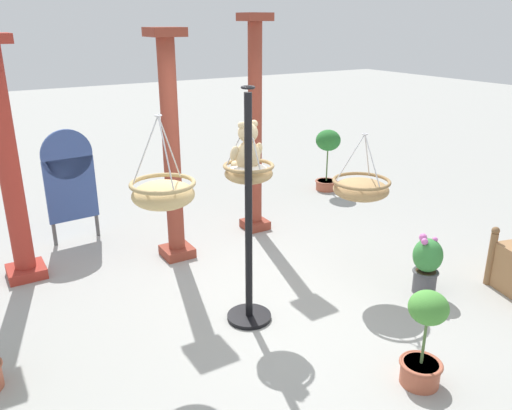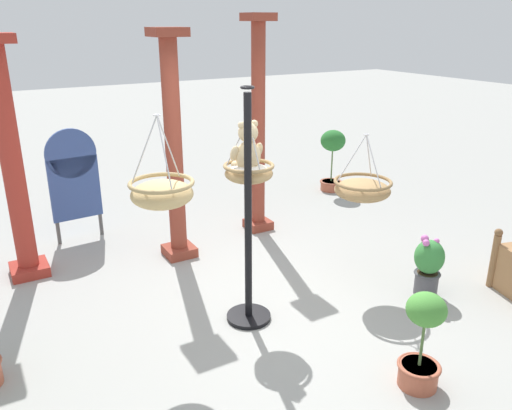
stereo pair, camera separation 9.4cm
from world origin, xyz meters
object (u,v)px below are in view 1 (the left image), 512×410
Objects in this scene: teddy_bear at (247,150)px; potted_plant_small_succulent at (424,340)px; greenhouse_pillar_far_back at (9,169)px; potted_plant_bushy_green at (328,154)px; display_sign_board at (70,177)px; greenhouse_pillar_right at (255,132)px; display_pole_central at (249,256)px; hanging_basket_with_teddy at (249,172)px; hanging_basket_left_high at (163,193)px; greenhouse_pillar_left at (172,154)px; hanging_basket_right_low at (361,188)px; potted_plant_flowering_red at (427,263)px.

teddy_bear reaches higher than potted_plant_small_succulent.
greenhouse_pillar_far_back is 2.53× the size of potted_plant_bushy_green.
greenhouse_pillar_right is at bearing -21.29° from display_sign_board.
teddy_bear is at bearing 106.72° from potted_plant_small_succulent.
hanging_basket_with_teddy is at bearing 59.04° from display_pole_central.
hanging_basket_left_high reaches higher than potted_plant_bushy_green.
greenhouse_pillar_far_back reaches higher than hanging_basket_left_high.
hanging_basket_with_teddy is 0.21× the size of greenhouse_pillar_right.
display_pole_central is at bearing -50.36° from greenhouse_pillar_far_back.
display_pole_central is 0.80m from hanging_basket_with_teddy.
potted_plant_bushy_green is 4.27m from display_sign_board.
potted_plant_bushy_green is 5.11m from potted_plant_small_succulent.
display_pole_central is at bearing -88.63° from greenhouse_pillar_left.
hanging_basket_left_high is 1.09× the size of hanging_basket_right_low.
greenhouse_pillar_right is (-0.16, 1.94, 0.28)m from hanging_basket_right_low.
hanging_basket_with_teddy is at bearing -139.99° from potted_plant_bushy_green.
teddy_bear is 0.74× the size of potted_plant_flowering_red.
greenhouse_pillar_far_back reaches higher than potted_plant_flowering_red.
teddy_bear is 0.32× the size of display_sign_board.
greenhouse_pillar_right is (1.12, 1.71, -0.25)m from teddy_bear.
potted_plant_bushy_green is (1.35, 3.40, 0.30)m from potted_plant_flowering_red.
greenhouse_pillar_far_back is 3.20× the size of potted_plant_small_succulent.
potted_plant_flowering_red is (2.71, -0.55, -1.11)m from hanging_basket_left_high.
hanging_basket_right_low reaches higher than potted_plant_small_succulent.
teddy_bear is at bearing -44.09° from greenhouse_pillar_far_back.
greenhouse_pillar_far_back reaches higher than display_pole_central.
hanging_basket_with_teddy is 0.23× the size of greenhouse_pillar_far_back.
hanging_basket_with_teddy is 4.13m from potted_plant_bushy_green.
greenhouse_pillar_far_back is 1.14m from display_sign_board.
display_sign_board is (-4.26, 0.02, 0.25)m from potted_plant_bushy_green.
hanging_basket_left_high is 0.73× the size of potted_plant_bushy_green.
potted_plant_small_succulent reaches higher than potted_plant_flowering_red.
greenhouse_pillar_left reaches higher than potted_plant_bushy_green.
greenhouse_pillar_left is at bearing -13.24° from greenhouse_pillar_far_back.
display_pole_central is 1.73m from potted_plant_small_succulent.
hanging_basket_right_low is at bearing 0.93° from hanging_basket_left_high.
display_pole_central is 1.01m from teddy_bear.
greenhouse_pillar_right reaches higher than display_pole_central.
display_sign_board is at bearing 111.03° from potted_plant_small_succulent.
greenhouse_pillar_far_back is 4.62m from potted_plant_flowering_red.
greenhouse_pillar_right is at bearing 56.78° from teddy_bear.
display_pole_central is 4.63× the size of teddy_bear.
greenhouse_pillar_left is at bearing 131.42° from hanging_basket_right_low.
hanging_basket_right_low is 0.25× the size of greenhouse_pillar_right.
potted_plant_flowering_red is at bearing -36.01° from greenhouse_pillar_far_back.
display_pole_central reaches higher than hanging_basket_right_low.
potted_plant_flowering_red is 3.67m from potted_plant_bushy_green.
hanging_basket_right_low is (1.28, -0.20, -0.32)m from hanging_basket_with_teddy.
greenhouse_pillar_left is (-0.19, 1.47, -0.12)m from hanging_basket_with_teddy.
display_sign_board is at bearing 129.76° from greenhouse_pillar_left.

